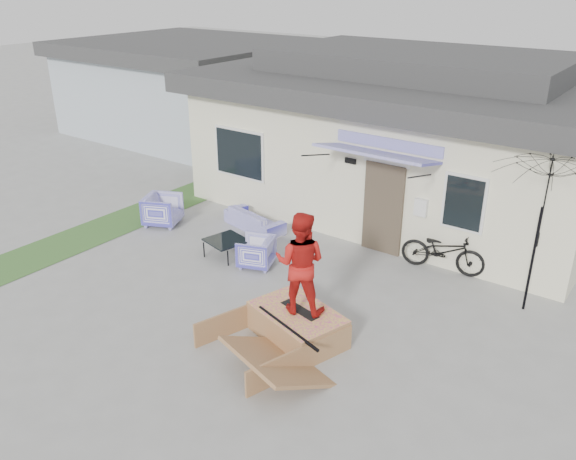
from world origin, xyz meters
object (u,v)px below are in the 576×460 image
Objects in this scene: bicycle at (444,246)px; skateboard at (300,309)px; armchair_left at (163,208)px; skate_ramp at (297,325)px; patio_umbrella at (539,225)px; loveseat at (254,216)px; armchair_right at (256,250)px; coffee_table at (226,247)px; skater at (300,261)px.

skateboard is (-1.03, -3.86, -0.02)m from bicycle.
armchair_left is 6.06m from skate_ramp.
loveseat is at bearing -179.54° from patio_umbrella.
loveseat is at bearing 88.48° from bicycle.
bicycle is at bearing 92.08° from skate_ramp.
armchair_left is 3.38m from armchair_right.
armchair_left is at bearing 170.83° from coffee_table.
skateboard is 0.44× the size of skater.
bicycle reaches higher than coffee_table.
loveseat is 0.73× the size of patio_umbrella.
skateboard is at bearing 180.00° from skater.
coffee_table is (2.50, -0.40, -0.23)m from armchair_left.
skate_ramp is at bearing -93.99° from skateboard.
armchair_left reaches higher than coffee_table.
loveseat is 1.64m from coffee_table.
armchair_right is at bearing 160.50° from skate_ramp.
skateboard reaches higher than coffee_table.
skater reaches higher than coffee_table.
skater is at bearing -27.50° from coffee_table.
bicycle is (4.22, 2.19, 0.38)m from coffee_table.
coffee_table is at bearing -165.15° from patio_umbrella.
loveseat is 2.04m from armchair_right.
patio_umbrella is 1.09× the size of skate_ramp.
skater is at bearing 155.94° from bicycle.
skater is (0.02, 0.05, 1.23)m from skate_ramp.
loveseat is at bearing -85.11° from armchair_left.
skater reaches higher than armchair_right.
skater is at bearing -131.77° from patio_umbrella.
skater reaches higher than bicycle.
skateboard is at bearing 150.49° from loveseat.
skate_ramp reaches higher than coffee_table.
skate_ramp is at bearing 52.54° from skater.
bicycle reaches higher than loveseat.
bicycle is 0.77× the size of patio_umbrella.
loveseat is 0.94× the size of skater.
patio_umbrella is at bearing -115.77° from bicycle.
patio_umbrella is (8.63, 1.22, 1.32)m from armchair_left.
armchair_right is at bearing 142.08° from loveseat.
skate_ramp is at bearing 155.92° from bicycle.
patio_umbrella is at bearing -106.78° from armchair_left.
armchair_left is 0.48× the size of bicycle.
armchair_right is at bearing 157.51° from skateboard.
coffee_table is 0.35× the size of patio_umbrella.
loveseat is at bearing -61.94° from skater.
coffee_table is at bearing -124.00° from armchair_left.
bicycle is (4.68, 0.62, 0.24)m from loveseat.
skater is (5.70, -2.07, 1.06)m from armchair_left.
bicycle is 0.84× the size of skate_ramp.
bicycle is 2.23× the size of skateboard.
skater is (0.00, 0.00, 0.93)m from skateboard.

